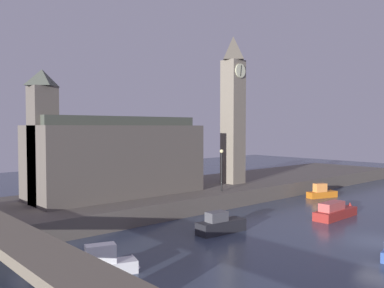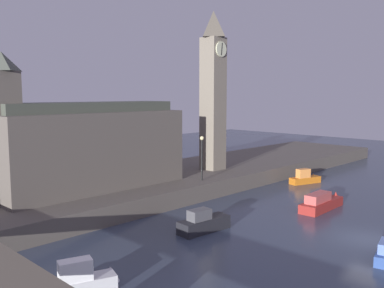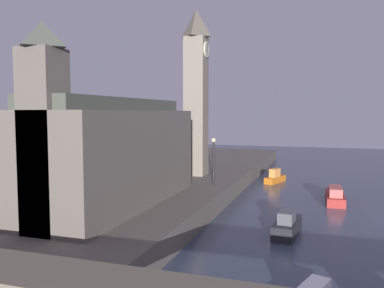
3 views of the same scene
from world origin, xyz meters
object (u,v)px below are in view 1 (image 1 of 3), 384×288
Objects in this scene: clock_tower at (233,108)px; boat_barge_dark at (224,224)px; boat_dinghy_red at (338,211)px; streetlamp at (222,165)px; parliament_hall at (114,157)px; boat_ferry_white at (110,263)px; boat_patrol_orange at (323,193)px.

boat_barge_dark is (-11.76, -9.92, -9.18)m from clock_tower.
streetlamp is at bearing 112.80° from boat_dinghy_red.
streetlamp is 11.20m from boat_dinghy_red.
streetlamp reaches higher than boat_dinghy_red.
boat_dinghy_red is at bearing -67.20° from streetlamp.
streetlamp is at bearing -27.18° from parliament_hall.
boat_ferry_white is at bearing -169.91° from boat_barge_dark.
parliament_hall is 23.03m from boat_patrol_orange.
boat_ferry_white is 21.47m from boat_dinghy_red.
clock_tower is 15.97m from boat_dinghy_red.
boat_ferry_white is at bearing -153.51° from streetlamp.
clock_tower reaches higher than boat_barge_dark.
streetlamp is (9.00, -4.62, -1.02)m from parliament_hall.
parliament_hall reaches higher than boat_ferry_white.
parliament_hall is 3.49× the size of boat_barge_dark.
boat_patrol_orange reaches higher than boat_dinghy_red.
boat_ferry_white is (-8.31, -13.25, -4.45)m from parliament_hall.
boat_patrol_orange is at bearing -21.90° from parliament_hall.
parliament_hall is 3.83× the size of boat_patrol_orange.
parliament_hall is at bearing 158.10° from boat_patrol_orange.
boat_dinghy_red is at bearing -94.11° from clock_tower.
boat_ferry_white reaches higher than boat_barge_dark.
boat_barge_dark is (10.61, 1.89, 0.00)m from boat_ferry_white.
parliament_hall is 2.77× the size of boat_dinghy_red.
boat_barge_dark is at bearing -171.04° from boat_patrol_orange.
boat_dinghy_red is (-0.93, -12.99, -9.24)m from clock_tower.
clock_tower is at bearing -5.86° from parliament_hall.
boat_dinghy_red is 9.87m from boat_patrol_orange.
boat_ferry_white is at bearing 176.83° from boat_dinghy_red.
streetlamp is 13.02m from boat_patrol_orange.
clock_tower is at bearing 40.15° from boat_barge_dark.
boat_dinghy_red is 1.38× the size of boat_patrol_orange.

